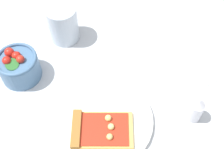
{
  "coord_description": "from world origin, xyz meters",
  "views": [
    {
      "loc": [
        0.34,
        -0.08,
        0.65
      ],
      "look_at": [
        -0.07,
        0.04,
        0.03
      ],
      "focal_mm": 48.33,
      "sensor_mm": 36.0,
      "label": 1
    }
  ],
  "objects": [
    {
      "name": "soda_glass",
      "position": [
        -0.26,
        -0.04,
        0.05
      ],
      "size": [
        0.08,
        0.08,
        0.11
      ],
      "color": "silver",
      "rests_on": "ground_plane"
    },
    {
      "name": "plate",
      "position": [
        0.04,
        -0.01,
        0.01
      ],
      "size": [
        0.24,
        0.24,
        0.01
      ],
      "primitive_type": "cylinder",
      "color": "silver",
      "rests_on": "ground_plane"
    },
    {
      "name": "pepper_shaker",
      "position": [
        0.09,
        0.2,
        0.04
      ],
      "size": [
        0.03,
        0.03,
        0.07
      ],
      "color": "silver",
      "rests_on": "ground_plane"
    },
    {
      "name": "salad_bowl",
      "position": [
        -0.16,
        -0.18,
        0.04
      ],
      "size": [
        0.1,
        0.1,
        0.09
      ],
      "color": "#4C7299",
      "rests_on": "ground_plane"
    },
    {
      "name": "ground_plane",
      "position": [
        0.0,
        0.0,
        0.0
      ],
      "size": [
        2.4,
        2.4,
        0.0
      ],
      "primitive_type": "plane",
      "color": "silver",
      "rests_on": "ground"
    },
    {
      "name": "pizza_slice_main",
      "position": [
        0.06,
        -0.03,
        0.02
      ],
      "size": [
        0.13,
        0.16,
        0.02
      ],
      "color": "#E5B256",
      "rests_on": "plate"
    },
    {
      "name": "paper_napkin",
      "position": [
        -0.06,
        0.25,
        0.0
      ],
      "size": [
        0.17,
        0.14,
        0.0
      ],
      "primitive_type": "cube",
      "rotation": [
        0.0,
        0.0,
        0.18
      ],
      "color": "white",
      "rests_on": "ground_plane"
    }
  ]
}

